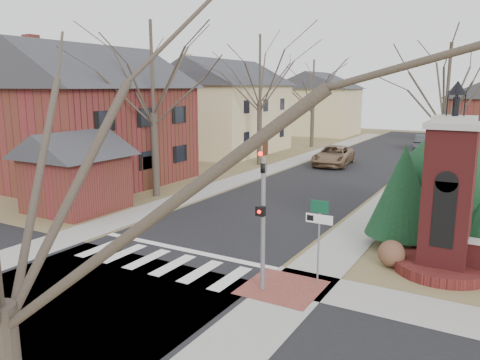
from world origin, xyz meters
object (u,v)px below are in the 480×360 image
Objects in this scene: brick_gate_monument at (446,211)px; distant_car at (424,142)px; traffic_signal_pole at (263,210)px; pickup_truck at (333,156)px; sign_post at (319,225)px.

brick_gate_monument is 1.42× the size of distant_car.
pickup_truck is (-5.90, 24.12, -1.80)m from traffic_signal_pole.
brick_gate_monument is at bearing -68.48° from pickup_truck.
traffic_signal_pole reaches higher than sign_post.
pickup_truck is at bearing 103.75° from traffic_signal_pole.
brick_gate_monument is 34.20m from distant_car.
sign_post is 0.49× the size of pickup_truck.
pickup_truck is at bearing 66.56° from distant_car.
pickup_truck is at bearing 107.58° from sign_post.
pickup_truck is 1.25× the size of distant_car.
brick_gate_monument is 22.41m from pickup_truck.
sign_post reaches higher than pickup_truck.
brick_gate_monument reaches higher than distant_car.
brick_gate_monument reaches higher than pickup_truck.
brick_gate_monument is (4.70, 4.42, -0.42)m from traffic_signal_pole.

